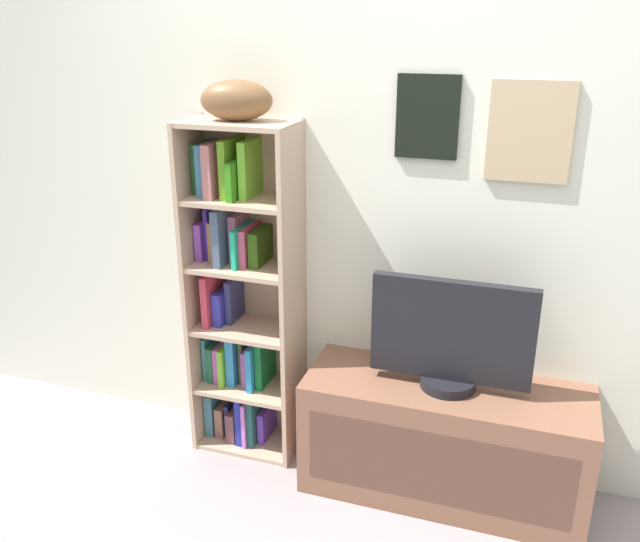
{
  "coord_description": "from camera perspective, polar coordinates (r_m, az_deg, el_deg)",
  "views": [
    {
      "loc": [
        0.5,
        -1.47,
        1.88
      ],
      "look_at": [
        -0.28,
        0.85,
        0.95
      ],
      "focal_mm": 37.39,
      "sensor_mm": 36.0,
      "label": 1
    }
  ],
  "objects": [
    {
      "name": "bookshelf",
      "position": [
        2.97,
        -6.86,
        -2.32
      ],
      "size": [
        0.47,
        0.28,
        1.5
      ],
      "color": "tan",
      "rests_on": "ground"
    },
    {
      "name": "tv_stand",
      "position": [
        2.88,
        10.5,
        -14.04
      ],
      "size": [
        1.14,
        0.41,
        0.5
      ],
      "color": "brown",
      "rests_on": "ground"
    },
    {
      "name": "football",
      "position": [
        2.71,
        -7.17,
        14.29
      ],
      "size": [
        0.31,
        0.21,
        0.16
      ],
      "primitive_type": "ellipsoid",
      "rotation": [
        0.0,
        0.0,
        0.18
      ],
      "color": "brown",
      "rests_on": "bookshelf"
    },
    {
      "name": "back_wall",
      "position": [
        2.74,
        7.43,
        5.42
      ],
      "size": [
        4.8,
        0.08,
        2.32
      ],
      "color": "silver",
      "rests_on": "ground"
    },
    {
      "name": "television",
      "position": [
        2.64,
        11.17,
        -5.59
      ],
      "size": [
        0.63,
        0.22,
        0.45
      ],
      "color": "black",
      "rests_on": "tv_stand"
    }
  ]
}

